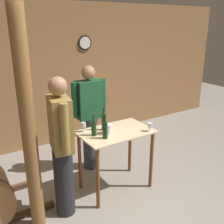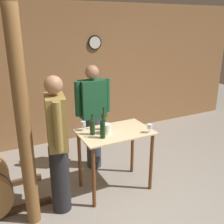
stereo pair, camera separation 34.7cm
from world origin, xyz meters
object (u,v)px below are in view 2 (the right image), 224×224
Objects in this scene: person_host at (93,115)px; person_visitor_with_scarf at (58,144)px; wine_bottle_far_left at (92,127)px; wine_glass_near_left at (83,124)px; wine_bottle_center at (104,121)px; wine_glass_near_center at (150,127)px; wine_bottle_left at (103,129)px; ice_bucket at (106,129)px; wooden_post at (23,117)px.

person_visitor_with_scarf reaches higher than person_host.
wine_glass_near_left is at bearing 107.62° from wine_bottle_far_left.
wine_bottle_center is at bearing 23.37° from wine_bottle_far_left.
wine_bottle_far_left is 0.74m from person_host.
person_visitor_with_scarf is (-1.23, 0.14, -0.05)m from wine_glass_near_center.
person_host is at bearing 54.38° from wine_glass_near_left.
wine_bottle_far_left is 0.18m from wine_bottle_left.
ice_bucket is 0.73m from person_host.
person_host is (0.08, 0.58, -0.12)m from wine_bottle_center.
person_visitor_with_scarf is at bearing -134.50° from person_host.
wine_glass_near_center is 0.91× the size of ice_bucket.
wooden_post is 1.14m from ice_bucket.
person_visitor_with_scarf reaches higher than wine_bottle_center.
wine_bottle_left reaches higher than wine_bottle_far_left.
wine_bottle_left is at bearing 2.14° from wooden_post.
wine_bottle_center reaches higher than wine_bottle_far_left.
ice_bucket is at bearing 155.49° from wine_glass_near_center.
wine_bottle_far_left is (0.88, 0.19, -0.34)m from wooden_post.
wooden_post reaches higher than wine_bottle_center.
wine_bottle_center reaches higher than wine_bottle_left.
wooden_post is at bearing -172.42° from person_visitor_with_scarf.
wine_bottle_far_left is at bearing -156.63° from wine_bottle_center.
ice_bucket reaches higher than wine_glass_near_center.
wooden_post is 9.41× the size of wine_bottle_far_left.
wine_bottle_left reaches higher than wine_glass_near_left.
wine_bottle_far_left is 0.89× the size of wine_bottle_center.
wine_glass_near_left is at bearing 136.47° from ice_bucket.
ice_bucket is 0.08× the size of person_visitor_with_scarf.
person_visitor_with_scarf is (-0.72, -0.23, -0.09)m from wine_bottle_center.
wine_bottle_center is at bearing 14.59° from wooden_post.
wine_bottle_left is at bearing -133.27° from ice_bucket.
wine_bottle_center is 2.44× the size of wine_glass_near_left.
wine_bottle_center is at bearing 62.07° from wine_bottle_left.
person_visitor_with_scarf is at bearing -171.92° from ice_bucket.
wine_bottle_center is 0.29m from wine_glass_near_left.
wine_bottle_left is at bearing -1.31° from person_visitor_with_scarf.
wooden_post is 8.39× the size of wine_bottle_center.
person_host is (0.35, 0.49, -0.09)m from wine_glass_near_left.
person_visitor_with_scarf reaches higher than wine_bottle_far_left.
wine_bottle_left is 0.37m from wine_glass_near_left.
wooden_post is at bearing -177.86° from wine_bottle_left.
person_host is 0.97× the size of person_visitor_with_scarf.
wooden_post is at bearing -165.41° from wine_bottle_center.
wine_glass_near_left is 0.56m from person_visitor_with_scarf.
wine_bottle_far_left is at bearing 166.02° from ice_bucket.
wine_bottle_far_left is 2.17× the size of wine_glass_near_left.
wine_glass_near_center is 0.07× the size of person_visitor_with_scarf.
wine_glass_near_left is (0.82, 0.38, -0.36)m from wooden_post.
wine_glass_near_center is (0.64, -0.13, -0.03)m from wine_bottle_left.
wooden_post reaches higher than wine_glass_near_left.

